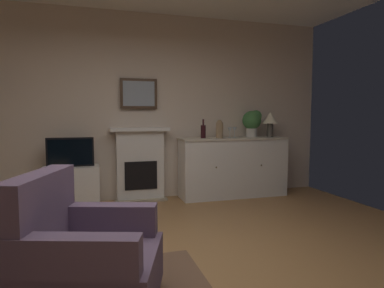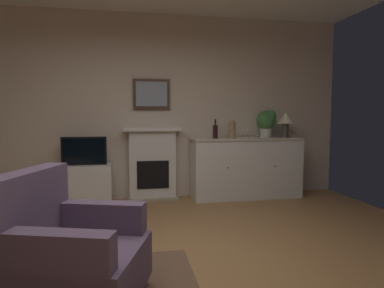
# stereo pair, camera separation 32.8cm
# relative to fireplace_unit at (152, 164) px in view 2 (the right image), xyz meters

# --- Properties ---
(ground_plane) EXTENTS (6.24, 5.48, 0.10)m
(ground_plane) POSITION_rel_fireplace_unit_xyz_m (-0.07, -2.58, -0.60)
(ground_plane) COLOR #9E7042
(ground_plane) RESTS_ON ground
(wall_rear) EXTENTS (6.24, 0.06, 2.82)m
(wall_rear) POSITION_rel_fireplace_unit_xyz_m (-0.07, 0.13, 0.86)
(wall_rear) COLOR beige
(wall_rear) RESTS_ON ground_plane
(fireplace_unit) EXTENTS (0.87, 0.30, 1.10)m
(fireplace_unit) POSITION_rel_fireplace_unit_xyz_m (0.00, 0.00, 0.00)
(fireplace_unit) COLOR white
(fireplace_unit) RESTS_ON ground_plane
(framed_picture) EXTENTS (0.55, 0.04, 0.45)m
(framed_picture) POSITION_rel_fireplace_unit_xyz_m (0.00, 0.05, 1.06)
(framed_picture) COLOR #473323
(sideboard_cabinet) EXTENTS (1.72, 0.49, 0.94)m
(sideboard_cabinet) POSITION_rel_fireplace_unit_xyz_m (1.44, -0.18, -0.08)
(sideboard_cabinet) COLOR white
(sideboard_cabinet) RESTS_ON ground_plane
(table_lamp) EXTENTS (0.26, 0.26, 0.40)m
(table_lamp) POSITION_rel_fireplace_unit_xyz_m (2.09, -0.18, 0.67)
(table_lamp) COLOR #4C4742
(table_lamp) RESTS_ON sideboard_cabinet
(wine_bottle) EXTENTS (0.08, 0.08, 0.29)m
(wine_bottle) POSITION_rel_fireplace_unit_xyz_m (0.94, -0.20, 0.49)
(wine_bottle) COLOR #331419
(wine_bottle) RESTS_ON sideboard_cabinet
(wine_glass_left) EXTENTS (0.07, 0.07, 0.16)m
(wine_glass_left) POSITION_rel_fireplace_unit_xyz_m (1.36, -0.24, 0.51)
(wine_glass_left) COLOR silver
(wine_glass_left) RESTS_ON sideboard_cabinet
(wine_glass_center) EXTENTS (0.07, 0.07, 0.16)m
(wine_glass_center) POSITION_rel_fireplace_unit_xyz_m (1.47, -0.16, 0.51)
(wine_glass_center) COLOR silver
(wine_glass_center) RESTS_ON sideboard_cabinet
(vase_decorative) EXTENTS (0.11, 0.11, 0.28)m
(vase_decorative) POSITION_rel_fireplace_unit_xyz_m (1.19, -0.23, 0.53)
(vase_decorative) COLOR #9E7F5B
(vase_decorative) RESTS_ON sideboard_cabinet
(tv_cabinet) EXTENTS (0.75, 0.42, 0.58)m
(tv_cabinet) POSITION_rel_fireplace_unit_xyz_m (-0.98, -0.16, -0.26)
(tv_cabinet) COLOR white
(tv_cabinet) RESTS_ON ground_plane
(tv_set) EXTENTS (0.62, 0.07, 0.40)m
(tv_set) POSITION_rel_fireplace_unit_xyz_m (-0.98, -0.19, 0.23)
(tv_set) COLOR black
(tv_set) RESTS_ON tv_cabinet
(potted_plant_small) EXTENTS (0.30, 0.30, 0.43)m
(potted_plant_small) POSITION_rel_fireplace_unit_xyz_m (1.79, -0.13, 0.64)
(potted_plant_small) COLOR beige
(potted_plant_small) RESTS_ON sideboard_cabinet
(armchair) EXTENTS (1.00, 0.97, 0.92)m
(armchair) POSITION_rel_fireplace_unit_xyz_m (-0.75, -2.88, -0.17)
(armchair) COLOR #604C66
(armchair) RESTS_ON ground_plane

